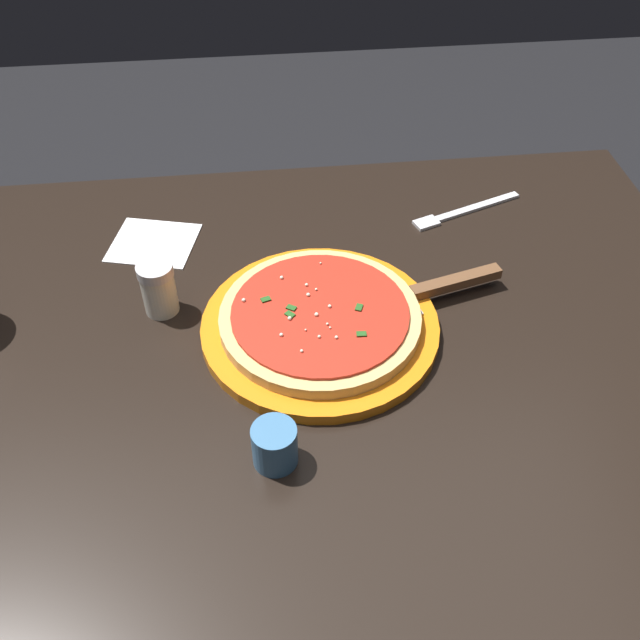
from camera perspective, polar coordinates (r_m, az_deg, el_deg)
The scene contains 9 objects.
ground_plane at distance 1.50m, azimuth -0.78°, elevation -21.38°, with size 5.00×5.00×0.00m, color black.
restaurant_table at distance 0.99m, azimuth -1.10°, elevation -6.89°, with size 1.12×0.80×0.73m.
serving_plate at distance 0.90m, azimuth 0.00°, elevation -0.56°, with size 0.30×0.30×0.02m, color orange.
pizza at distance 0.89m, azimuth -0.00°, elevation 0.24°, with size 0.25×0.25×0.02m.
pizza_server at distance 0.95m, azimuth 8.62°, elevation 2.35°, with size 0.22×0.10×0.01m.
cup_small_sauce at distance 0.77m, azimuth -3.63°, elevation -9.93°, with size 0.05×0.05×0.05m, color teal.
napkin_folded_right at distance 1.07m, azimuth -13.10°, elevation 6.00°, with size 0.12×0.10×0.00m, color white.
fork at distance 1.12m, azimuth 11.17°, elevation 8.43°, with size 0.18×0.08×0.00m.
parmesan_shaker at distance 0.94m, azimuth -12.74°, elevation 2.51°, with size 0.05×0.05×0.07m.
Camera 1 is at (0.05, 0.62, 1.37)m, focal length 40.22 mm.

